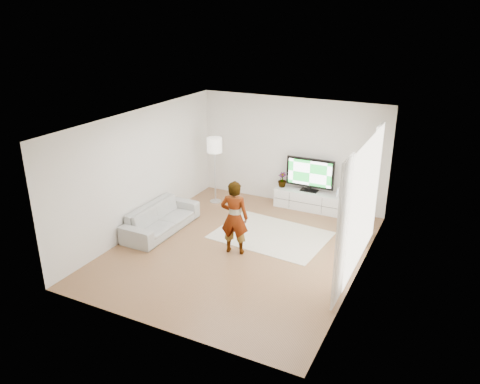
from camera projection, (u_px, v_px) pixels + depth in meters
The scene contains 17 objects.
floor at pixel (240, 249), 10.07m from camera, with size 6.00×6.00×0.00m, color #986744.
ceiling at pixel (240, 121), 9.06m from camera, with size 6.00×6.00×0.00m, color white.
wall_left at pixel (141, 171), 10.60m from camera, with size 0.02×6.00×2.80m, color silver.
wall_right at pixel (362, 210), 8.53m from camera, with size 0.02×6.00×2.80m, color silver.
wall_back at pixel (291, 152), 12.07m from camera, with size 5.00×0.02×2.80m, color silver.
wall_front at pixel (151, 251), 7.06m from camera, with size 5.00×0.02×2.80m, color silver.
window at pixel (365, 202), 8.77m from camera, with size 0.01×2.60×2.50m, color white.
curtain_near at pixel (342, 233), 7.75m from camera, with size 0.04×0.70×2.60m, color white.
curtain_far at pixel (374, 184), 9.92m from camera, with size 0.04×0.70×2.60m, color white.
media_console at pixel (308, 200), 12.04m from camera, with size 1.73×0.49×0.49m.
television at pixel (310, 174), 11.81m from camera, with size 1.24×0.24×0.86m.
game_console at pixel (338, 192), 11.60m from camera, with size 0.08×0.17×0.22m.
potted_plant at pixel (282, 180), 12.19m from camera, with size 0.22×0.22×0.39m, color #3F7238.
rug at pixel (271, 235), 10.68m from camera, with size 2.47×1.78×0.01m, color beige.
player at pixel (234, 217), 9.65m from camera, with size 0.58×0.38×1.60m, color #334772.
sofa at pixel (161, 218), 10.82m from camera, with size 2.10×0.82×0.61m, color #A7A8A3.
floor_lamp at pixel (215, 148), 12.04m from camera, with size 0.39×0.39×1.76m.
Camera 1 is at (3.98, -8.01, 4.79)m, focal length 35.00 mm.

